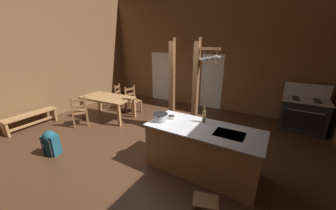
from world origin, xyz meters
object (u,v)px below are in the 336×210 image
at_px(backpack, 51,142).
at_px(mixing_bowl_on_counter, 171,117).
at_px(step_stool, 205,207).
at_px(bench_along_left_wall, 31,118).
at_px(ladderback_chair_near_window, 121,97).
at_px(kitchen_island, 202,149).
at_px(stockpot_on_counter, 161,117).
at_px(ladderback_chair_at_table_end, 132,100).
at_px(bottle_tall_on_counter, 204,116).
at_px(dining_table, 107,99).
at_px(stove_range, 303,114).
at_px(ladderback_chair_by_post, 80,111).

xyz_separation_m(backpack, mixing_bowl_on_counter, (2.41, 1.29, 0.65)).
bearing_deg(step_stool, bench_along_left_wall, 176.78).
bearing_deg(step_stool, ladderback_chair_near_window, 146.20).
bearing_deg(mixing_bowl_on_counter, kitchen_island, -7.04).
bearing_deg(kitchen_island, step_stool, -66.91).
bearing_deg(step_stool, kitchen_island, 113.09).
relative_size(ladderback_chair_near_window, bench_along_left_wall, 0.66).
xyz_separation_m(bench_along_left_wall, stockpot_on_counter, (4.27, 0.56, 0.71)).
xyz_separation_m(kitchen_island, backpack, (-3.17, -1.20, -0.15)).
bearing_deg(ladderback_chair_at_table_end, bottle_tall_on_counter, -26.52).
distance_m(bench_along_left_wall, mixing_bowl_on_counter, 4.52).
bearing_deg(step_stool, mixing_bowl_on_counter, 137.38).
height_order(dining_table, bench_along_left_wall, dining_table).
bearing_deg(bottle_tall_on_counter, backpack, -154.69).
height_order(dining_table, backpack, dining_table).
height_order(stove_range, ladderback_chair_at_table_end, stove_range).
bearing_deg(stockpot_on_counter, ladderback_chair_near_window, 146.13).
relative_size(step_stool, ladderback_chair_by_post, 0.45).
xyz_separation_m(ladderback_chair_at_table_end, bench_along_left_wall, (-1.77, -2.58, -0.15)).
relative_size(ladderback_chair_at_table_end, stockpot_on_counter, 2.59).
bearing_deg(stockpot_on_counter, bottle_tall_on_counter, 25.61).
distance_m(ladderback_chair_near_window, bench_along_left_wall, 2.90).
distance_m(ladderback_chair_at_table_end, bottle_tall_on_counter, 3.73).
height_order(dining_table, ladderback_chair_near_window, ladderback_chair_near_window).
xyz_separation_m(ladderback_chair_near_window, ladderback_chair_by_post, (0.02, -1.82, 0.00)).
distance_m(step_stool, ladderback_chair_at_table_end, 4.80).
distance_m(stockpot_on_counter, bottle_tall_on_counter, 0.88).
bearing_deg(dining_table, bottle_tall_on_counter, -12.31).
bearing_deg(step_stool, stove_range, 70.97).
bearing_deg(backpack, bench_along_left_wall, 165.47).
xyz_separation_m(ladderback_chair_at_table_end, stockpot_on_counter, (2.50, -2.02, 0.56)).
relative_size(ladderback_chair_near_window, ladderback_chair_at_table_end, 1.00).
relative_size(bench_along_left_wall, bottle_tall_on_counter, 4.37).
height_order(step_stool, backpack, backpack).
relative_size(step_stool, stockpot_on_counter, 1.16).
height_order(kitchen_island, bottle_tall_on_counter, bottle_tall_on_counter).
relative_size(stove_range, bottle_tall_on_counter, 4.02).
relative_size(ladderback_chair_near_window, stockpot_on_counter, 2.59).
relative_size(stove_range, ladderback_chair_by_post, 1.39).
relative_size(ladderback_chair_by_post, stockpot_on_counter, 2.59).
distance_m(backpack, bottle_tall_on_counter, 3.48).
xyz_separation_m(ladderback_chair_near_window, stockpot_on_counter, (3.15, -2.11, 0.56)).
height_order(stove_range, backpack, stove_range).
bearing_deg(bench_along_left_wall, dining_table, 50.59).
height_order(step_stool, dining_table, dining_table).
xyz_separation_m(ladderback_chair_by_post, bench_along_left_wall, (-1.15, -0.85, -0.15)).
relative_size(bench_along_left_wall, mixing_bowl_on_counter, 8.64).
bearing_deg(ladderback_chair_near_window, bottle_tall_on_counter, -23.76).
relative_size(ladderback_chair_by_post, bench_along_left_wall, 0.66).
distance_m(step_stool, dining_table, 4.66).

